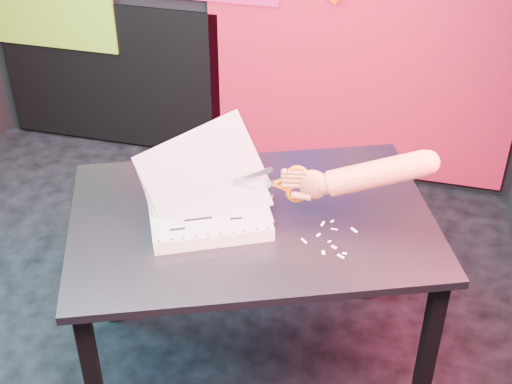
# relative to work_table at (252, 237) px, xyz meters

# --- Properties ---
(room) EXTENTS (3.01, 3.01, 2.71)m
(room) POSITION_rel_work_table_xyz_m (-0.47, 0.01, 0.69)
(room) COLOR black
(room) RESTS_ON ground
(backdrop) EXTENTS (2.88, 0.05, 2.08)m
(backdrop) POSITION_rel_work_table_xyz_m (-0.41, 1.47, 0.29)
(backdrop) COLOR red
(backdrop) RESTS_ON ground
(work_table) EXTENTS (1.45, 1.22, 0.75)m
(work_table) POSITION_rel_work_table_xyz_m (0.00, 0.00, 0.00)
(work_table) COLOR black
(work_table) RESTS_ON ground
(printout_stack) EXTENTS (0.49, 0.43, 0.37)m
(printout_stack) POSITION_rel_work_table_xyz_m (-0.13, -0.06, 0.12)
(printout_stack) COLOR beige
(printout_stack) RESTS_ON work_table
(scissors) EXTENTS (0.25, 0.06, 0.14)m
(scissors) POSITION_rel_work_table_xyz_m (0.13, 0.03, 0.22)
(scissors) COLOR #AFB1B5
(scissors) RESTS_ON printout_stack
(hand_forearm) EXTENTS (0.49, 0.15, 0.20)m
(hand_forearm) POSITION_rel_work_table_xyz_m (0.37, 0.08, 0.27)
(hand_forearm) COLOR #A87254
(hand_forearm) RESTS_ON work_table
(paper_clippings) EXTENTS (0.18, 0.19, 0.00)m
(paper_clippings) POSITION_rel_work_table_xyz_m (0.28, -0.06, 0.09)
(paper_clippings) COLOR white
(paper_clippings) RESTS_ON work_table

